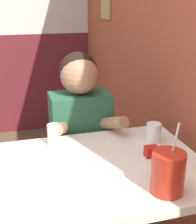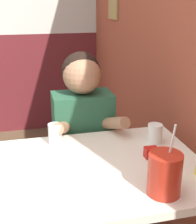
# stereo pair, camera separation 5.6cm
# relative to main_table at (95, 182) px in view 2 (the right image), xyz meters

# --- Properties ---
(brick_wall_right) EXTENTS (0.08, 4.65, 2.70)m
(brick_wall_right) POSITION_rel_main_table_xyz_m (0.59, 1.01, 0.65)
(brick_wall_right) COLOR brown
(brick_wall_right) RESTS_ON ground_plane
(main_table) EXTENTS (0.97, 0.72, 0.78)m
(main_table) POSITION_rel_main_table_xyz_m (0.00, 0.00, 0.00)
(main_table) COLOR beige
(main_table) RESTS_ON ground_plane
(person_seated) EXTENTS (0.42, 0.41, 1.19)m
(person_seated) POSITION_rel_main_table_xyz_m (0.04, 0.50, -0.06)
(person_seated) COLOR #235138
(person_seated) RESTS_ON ground_plane
(cocktail_pitcher) EXTENTS (0.13, 0.13, 0.28)m
(cocktail_pitcher) POSITION_rel_main_table_xyz_m (0.21, -0.25, 0.16)
(cocktail_pitcher) COLOR #B22819
(cocktail_pitcher) RESTS_ON main_table
(glass_near_pitcher) EXTENTS (0.07, 0.07, 0.11)m
(glass_near_pitcher) POSITION_rel_main_table_xyz_m (-0.14, 0.26, 0.13)
(glass_near_pitcher) COLOR silver
(glass_near_pitcher) RESTS_ON main_table
(glass_center) EXTENTS (0.07, 0.07, 0.10)m
(glass_center) POSITION_rel_main_table_xyz_m (0.35, 0.16, 0.13)
(glass_center) COLOR silver
(glass_center) RESTS_ON main_table
(condiment_ketchup) EXTENTS (0.06, 0.04, 0.05)m
(condiment_ketchup) POSITION_rel_main_table_xyz_m (0.27, 0.02, 0.10)
(condiment_ketchup) COLOR #B7140F
(condiment_ketchup) RESTS_ON main_table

